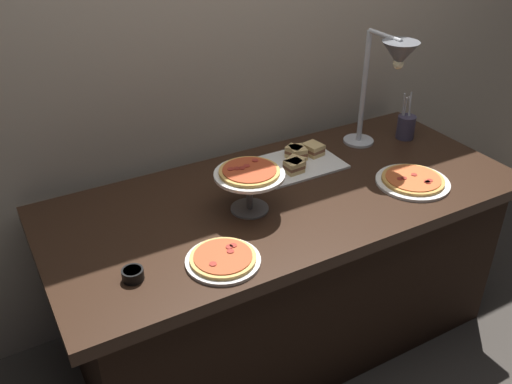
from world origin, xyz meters
TOP-DOWN VIEW (x-y plane):
  - ground_plane at (0.00, 0.00)m, footprint 8.00×8.00m
  - back_wall at (0.00, 0.50)m, footprint 4.40×0.04m
  - buffet_table at (0.00, 0.00)m, footprint 1.90×0.84m
  - heat_lamp at (0.54, 0.08)m, footprint 0.15×0.34m
  - pizza_plate_front at (-0.41, -0.27)m, footprint 0.25×0.25m
  - pizza_plate_center at (0.49, -0.18)m, footprint 0.30×0.30m
  - pizza_plate_raised_stand at (-0.18, -0.03)m, footprint 0.26×0.26m
  - sandwich_platter at (0.17, 0.19)m, footprint 0.37×0.27m
  - sauce_cup_near at (-0.70, -0.20)m, footprint 0.07×0.07m
  - utensil_holder at (0.76, 0.16)m, footprint 0.08×0.08m

SIDE VIEW (x-z plane):
  - ground_plane at x=0.00m, z-range 0.00..0.00m
  - buffet_table at x=0.00m, z-range 0.01..0.77m
  - pizza_plate_center at x=0.49m, z-range 0.76..0.79m
  - pizza_plate_front at x=-0.41m, z-range 0.76..0.79m
  - sauce_cup_near at x=-0.70m, z-range 0.76..0.80m
  - sandwich_platter at x=0.17m, z-range 0.75..0.81m
  - utensil_holder at x=0.76m, z-range 0.71..0.93m
  - pizza_plate_raised_stand at x=-0.18m, z-range 0.81..0.99m
  - heat_lamp at x=0.54m, z-range 0.91..1.44m
  - back_wall at x=0.00m, z-range 0.00..2.40m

